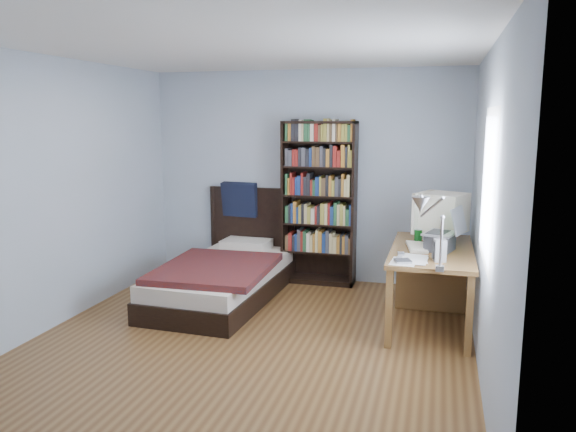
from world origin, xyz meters
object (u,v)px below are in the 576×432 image
object	(u,v)px
soda_can	(418,236)
keyboard	(417,247)
desk	(431,270)
desk_lamp	(424,212)
bookshelf	(319,203)
laptop	(442,239)
crt_monitor	(441,213)
bed	(225,274)
speaker	(440,250)

from	to	relation	value
soda_can	keyboard	bearing A→B (deg)	-90.02
desk	desk_lamp	distance (m)	1.81
keyboard	bookshelf	xyz separation A→B (m)	(-1.17, 1.08, 0.21)
laptop	desk_lamp	size ratio (longest dim) A/B	0.62
laptop	soda_can	xyz separation A→B (m)	(-0.22, 0.27, -0.05)
soda_can	crt_monitor	bearing A→B (deg)	42.51
crt_monitor	soda_can	distance (m)	0.35
keyboard	bookshelf	distance (m)	1.61
desk_lamp	bookshelf	bearing A→B (deg)	119.34
crt_monitor	desk	bearing A→B (deg)	-174.18
laptop	bed	bearing A→B (deg)	172.52
bed	desk	bearing A→B (deg)	4.23
crt_monitor	laptop	world-z (taller)	crt_monitor
desk_lamp	desk	bearing A→B (deg)	87.99
bookshelf	keyboard	bearing A→B (deg)	-42.58
desk	bed	xyz separation A→B (m)	(-2.18, -0.16, -0.16)
crt_monitor	keyboard	size ratio (longest dim) A/B	1.37
desk_lamp	soda_can	xyz separation A→B (m)	(-0.08, 1.41, -0.47)
desk_lamp	keyboard	xyz separation A→B (m)	(-0.08, 1.16, -0.52)
crt_monitor	desk_lamp	distance (m)	1.63
bookshelf	speaker	bearing A→B (deg)	-47.59
desk	bookshelf	bearing A→B (deg)	153.83
desk_lamp	keyboard	world-z (taller)	desk_lamp
desk_lamp	bed	xyz separation A→B (m)	(-2.13, 1.43, -1.01)
speaker	crt_monitor	bearing A→B (deg)	77.61
crt_monitor	bookshelf	size ratio (longest dim) A/B	0.30
speaker	soda_can	size ratio (longest dim) A/B	1.44
speaker	bed	world-z (taller)	bed
speaker	bed	distance (m)	2.43
desk	bed	distance (m)	2.19
crt_monitor	bed	xyz separation A→B (m)	(-2.25, -0.17, -0.75)
speaker	bed	size ratio (longest dim) A/B	0.09
crt_monitor	desk_lamp	size ratio (longest dim) A/B	0.85
keyboard	soda_can	distance (m)	0.25
desk	desk_lamp	bearing A→B (deg)	-92.01
bookshelf	bed	world-z (taller)	bookshelf
desk	bed	bearing A→B (deg)	-175.77
desk	bookshelf	size ratio (longest dim) A/B	0.78
desk_lamp	bookshelf	world-z (taller)	bookshelf
desk	crt_monitor	size ratio (longest dim) A/B	2.62
desk	crt_monitor	world-z (taller)	crt_monitor
soda_can	speaker	bearing A→B (deg)	-72.98
laptop	bookshelf	size ratio (longest dim) A/B	0.22
soda_can	desk	bearing A→B (deg)	52.94
desk_lamp	keyboard	distance (m)	1.27
bed	laptop	bearing A→B (deg)	-7.48
desk_lamp	bed	world-z (taller)	desk_lamp
keyboard	soda_can	size ratio (longest dim) A/B	3.09
bed	bookshelf	bearing A→B (deg)	42.90
laptop	speaker	distance (m)	0.41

